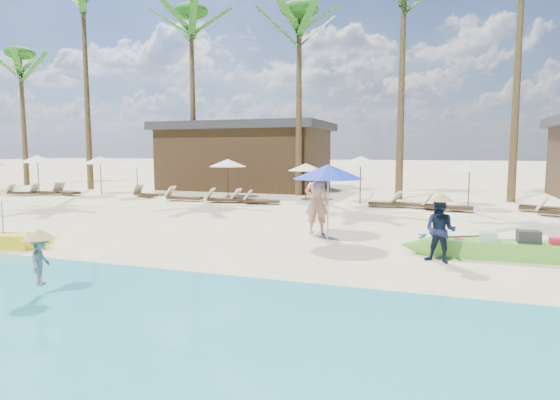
% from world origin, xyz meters
% --- Properties ---
extents(ground, '(240.00, 240.00, 0.00)m').
position_xyz_m(ground, '(0.00, 0.00, 0.00)').
color(ground, '#F4E5B4').
rests_on(ground, ground).
extents(wet_sand_strip, '(240.00, 4.50, 0.01)m').
position_xyz_m(wet_sand_strip, '(0.00, -5.00, 0.00)').
color(wet_sand_strip, tan).
rests_on(wet_sand_strip, ground).
extents(green_canoe, '(5.36, 0.86, 0.68)m').
position_xyz_m(green_canoe, '(5.75, 0.97, 0.23)').
color(green_canoe, '#5DBA38').
rests_on(green_canoe, ground).
extents(tourist, '(0.73, 0.49, 1.95)m').
position_xyz_m(tourist, '(0.75, 2.69, 0.97)').
color(tourist, tan).
rests_on(tourist, ground).
extents(vendor_green, '(0.84, 0.74, 1.45)m').
position_xyz_m(vendor_green, '(4.27, 0.08, 0.72)').
color(vendor_green, '#121B32').
rests_on(vendor_green, ground).
extents(vendor_yellow, '(0.52, 0.64, 0.86)m').
position_xyz_m(vendor_yellow, '(-2.19, -4.68, 0.61)').
color(vendor_yellow, gray).
rests_on(vendor_yellow, ground).
extents(blue_umbrella, '(1.97, 1.97, 2.12)m').
position_xyz_m(blue_umbrella, '(1.31, 1.79, 1.91)').
color(blue_umbrella, '#99999E').
rests_on(blue_umbrella, ground).
extents(resort_parasol_1, '(2.16, 2.16, 2.23)m').
position_xyz_m(resort_parasol_1, '(-18.38, 10.64, 2.01)').
color(resort_parasol_1, '#3B2918').
rests_on(resort_parasol_1, ground).
extents(lounger_1_left, '(1.70, 0.85, 0.55)m').
position_xyz_m(lounger_1_left, '(-18.20, 9.16, 0.18)').
color(lounger_1_left, '#3B2918').
rests_on(lounger_1_left, ground).
extents(lounger_1_right, '(1.79, 0.71, 0.59)m').
position_xyz_m(lounger_1_right, '(-17.01, 9.71, 0.20)').
color(lounger_1_right, '#3B2918').
rests_on(lounger_1_right, ground).
extents(resort_parasol_2, '(2.11, 2.11, 2.17)m').
position_xyz_m(resort_parasol_2, '(-14.24, 11.12, 1.96)').
color(resort_parasol_2, '#3B2918').
rests_on(resort_parasol_2, ground).
extents(lounger_2_left, '(2.01, 1.10, 0.65)m').
position_xyz_m(lounger_2_left, '(-15.83, 10.05, 0.22)').
color(lounger_2_left, '#3B2918').
rests_on(lounger_2_left, ground).
extents(resort_parasol_3, '(1.88, 1.88, 1.94)m').
position_xyz_m(resort_parasol_3, '(-11.59, 10.87, 1.75)').
color(resort_parasol_3, '#3B2918').
rests_on(resort_parasol_3, ground).
extents(lounger_3_left, '(1.71, 1.01, 0.56)m').
position_xyz_m(lounger_3_left, '(-10.92, 10.55, 0.19)').
color(lounger_3_left, '#3B2918').
rests_on(lounger_3_left, ground).
extents(lounger_3_right, '(1.90, 0.73, 0.63)m').
position_xyz_m(lounger_3_right, '(-7.96, 9.49, 0.21)').
color(lounger_3_right, '#3B2918').
rests_on(lounger_3_right, ground).
extents(resort_parasol_4, '(2.00, 2.00, 2.05)m').
position_xyz_m(resort_parasol_4, '(-6.45, 11.61, 1.85)').
color(resort_parasol_4, '#3B2918').
rests_on(resort_parasol_4, ground).
extents(lounger_4_left, '(1.87, 0.90, 0.61)m').
position_xyz_m(lounger_4_left, '(-5.70, 9.48, 0.20)').
color(lounger_4_left, '#3B2918').
rests_on(lounger_4_left, ground).
extents(lounger_4_right, '(1.77, 0.57, 0.60)m').
position_xyz_m(lounger_4_right, '(-4.49, 9.73, 0.20)').
color(lounger_4_right, '#3B2918').
rests_on(lounger_4_right, ground).
extents(resort_parasol_5, '(1.81, 1.81, 1.87)m').
position_xyz_m(resort_parasol_5, '(-2.17, 11.63, 1.68)').
color(resort_parasol_5, '#3B2918').
rests_on(resort_parasol_5, ground).
extents(lounger_5_left, '(1.74, 0.81, 0.57)m').
position_xyz_m(lounger_5_left, '(-3.78, 9.48, 0.19)').
color(lounger_5_left, '#3B2918').
rests_on(lounger_5_left, ground).
extents(resort_parasol_6, '(2.17, 2.17, 2.24)m').
position_xyz_m(resort_parasol_6, '(0.62, 11.22, 2.02)').
color(resort_parasol_6, '#3B2918').
rests_on(resort_parasol_6, ground).
extents(lounger_6_left, '(1.79, 0.81, 0.59)m').
position_xyz_m(lounger_6_left, '(1.87, 10.17, 0.20)').
color(lounger_6_left, '#3B2918').
rests_on(lounger_6_left, ground).
extents(lounger_6_right, '(1.88, 1.02, 0.61)m').
position_xyz_m(lounger_6_right, '(2.96, 10.31, 0.20)').
color(lounger_6_right, '#3B2918').
rests_on(lounger_6_right, ground).
extents(resort_parasol_7, '(1.94, 1.94, 2.00)m').
position_xyz_m(resort_parasol_7, '(5.39, 11.79, 1.80)').
color(resort_parasol_7, '#3B2918').
rests_on(resort_parasol_7, ground).
extents(lounger_7_left, '(2.05, 0.88, 0.67)m').
position_xyz_m(lounger_7_left, '(4.41, 9.69, 0.23)').
color(lounger_7_left, '#3B2918').
rests_on(lounger_7_left, ground).
extents(lounger_7_right, '(2.08, 1.03, 0.68)m').
position_xyz_m(lounger_7_right, '(8.10, 10.58, 0.23)').
color(lounger_7_right, '#3B2918').
rests_on(lounger_7_right, ground).
extents(palm_0, '(2.08, 2.08, 9.90)m').
position_xyz_m(palm_0, '(-24.62, 15.48, 8.11)').
color(palm_0, brown).
rests_on(palm_0, ground).
extents(palm_1, '(2.08, 2.08, 13.60)m').
position_xyz_m(palm_1, '(-17.59, 14.06, 10.82)').
color(palm_1, brown).
rests_on(palm_1, ground).
extents(palm_2, '(2.08, 2.08, 11.33)m').
position_xyz_m(palm_2, '(-10.45, 15.08, 9.18)').
color(palm_2, brown).
rests_on(palm_2, ground).
extents(palm_3, '(2.08, 2.08, 10.52)m').
position_xyz_m(palm_3, '(-3.36, 14.27, 8.58)').
color(palm_3, brown).
rests_on(palm_3, ground).
extents(palm_4, '(2.08, 2.08, 11.70)m').
position_xyz_m(palm_4, '(2.15, 14.01, 9.45)').
color(palm_4, brown).
rests_on(palm_4, ground).
extents(pavilion_west, '(10.80, 6.60, 4.30)m').
position_xyz_m(pavilion_west, '(-8.00, 17.50, 2.19)').
color(pavilion_west, '#3B2918').
rests_on(pavilion_west, ground).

